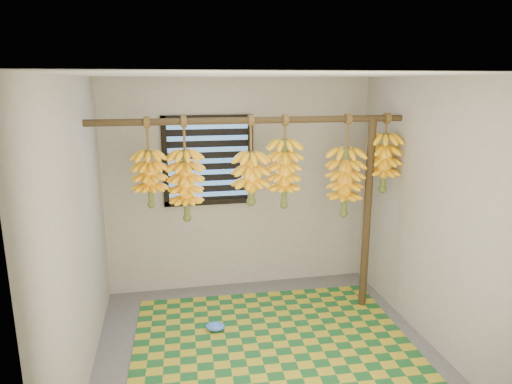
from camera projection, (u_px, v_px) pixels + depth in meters
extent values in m
cube|color=#525252|center=(268.00, 355.00, 4.04)|extent=(3.00, 3.00, 0.01)
cube|color=silver|center=(270.00, 74.00, 3.47)|extent=(3.00, 3.00, 0.01)
cube|color=gray|center=(239.00, 185.00, 5.19)|extent=(3.00, 0.01, 2.40)
cube|color=gray|center=(77.00, 237.00, 3.47)|extent=(0.01, 3.00, 2.40)
cube|color=gray|center=(434.00, 215.00, 4.04)|extent=(0.01, 3.00, 2.40)
cube|color=black|center=(208.00, 161.00, 5.03)|extent=(1.00, 0.04, 1.00)
cylinder|color=#3E2E18|center=(253.00, 120.00, 4.23)|extent=(3.00, 0.06, 0.06)
cylinder|color=#3E2E18|center=(367.00, 216.00, 4.70)|extent=(0.08, 0.08, 2.00)
cube|color=#195625|center=(272.00, 342.00, 4.22)|extent=(2.60, 2.12, 0.01)
ellipsoid|color=#3F73ED|center=(215.00, 327.00, 4.40)|extent=(0.22, 0.18, 0.08)
cylinder|color=brown|center=(148.00, 136.00, 4.08)|extent=(0.02, 0.02, 0.31)
cylinder|color=#4C5923|center=(150.00, 176.00, 4.16)|extent=(0.05, 0.05, 0.49)
cylinder|color=brown|center=(184.00, 136.00, 4.14)|extent=(0.02, 0.02, 0.31)
cylinder|color=#4C5923|center=(186.00, 183.00, 4.25)|extent=(0.06, 0.06, 0.63)
cylinder|color=brown|center=(251.00, 136.00, 4.26)|extent=(0.02, 0.02, 0.36)
cylinder|color=#4C5923|center=(251.00, 176.00, 4.35)|extent=(0.06, 0.06, 0.46)
cylinder|color=brown|center=(285.00, 130.00, 4.31)|extent=(0.02, 0.02, 0.24)
cylinder|color=#4C5923|center=(284.00, 172.00, 4.41)|extent=(0.06, 0.06, 0.63)
cylinder|color=brown|center=(347.00, 133.00, 4.45)|extent=(0.02, 0.02, 0.34)
cylinder|color=#4C5923|center=(345.00, 180.00, 4.56)|extent=(0.06, 0.06, 0.65)
cylinder|color=brown|center=(387.00, 126.00, 4.51)|extent=(0.02, 0.02, 0.21)
cylinder|color=#4C5923|center=(384.00, 161.00, 4.59)|extent=(0.06, 0.06, 0.55)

